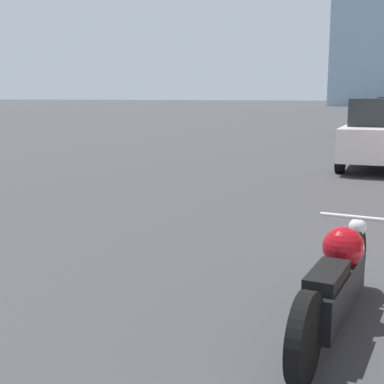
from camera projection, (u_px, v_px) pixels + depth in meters
motorcycle at (336, 282)px, 4.14m from camera, size 0.62×2.33×0.77m
parked_car_white at (382, 134)px, 13.32m from camera, size 1.90×3.95×1.73m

